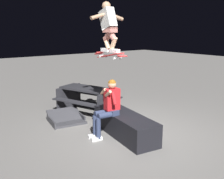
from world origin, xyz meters
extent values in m
plane|color=slate|center=(0.00, 0.00, 0.00)|extent=(40.00, 40.00, 0.00)
cube|color=black|center=(-0.01, 0.20, 0.26)|extent=(2.10, 0.95, 0.53)
cube|color=#2D3856|center=(0.15, 0.45, 0.59)|extent=(0.32, 0.20, 0.12)
cube|color=red|center=(0.15, 0.45, 0.90)|extent=(0.25, 0.37, 0.50)
sphere|color=tan|center=(0.15, 0.45, 1.25)|extent=(0.20, 0.20, 0.20)
sphere|color=brown|center=(0.15, 0.45, 1.27)|extent=(0.19, 0.19, 0.19)
cylinder|color=red|center=(-0.03, 0.54, 0.97)|extent=(0.20, 0.11, 0.29)
cylinder|color=tan|center=(0.06, 0.62, 1.07)|extent=(0.24, 0.11, 0.19)
cylinder|color=red|center=(0.36, 0.47, 0.97)|extent=(0.20, 0.11, 0.29)
cylinder|color=tan|center=(0.30, 0.58, 1.07)|extent=(0.24, 0.11, 0.19)
cylinder|color=#2D3856|center=(0.10, 0.66, 0.57)|extent=(0.20, 0.42, 0.14)
cylinder|color=#2D3856|center=(0.13, 0.85, 0.28)|extent=(0.11, 0.11, 0.49)
cube|color=white|center=(0.14, 0.90, 0.04)|extent=(0.14, 0.27, 0.08)
cylinder|color=#2D3856|center=(0.28, 0.63, 0.57)|extent=(0.20, 0.42, 0.14)
cylinder|color=#2D3856|center=(0.31, 0.83, 0.28)|extent=(0.11, 0.11, 0.49)
cube|color=white|center=(0.31, 0.88, 0.04)|extent=(0.14, 0.27, 0.08)
cube|color=#B72D2D|center=(0.30, 0.39, 1.90)|extent=(0.79, 0.21, 0.16)
cube|color=#B72D2D|center=(0.75, 0.38, 1.92)|extent=(0.12, 0.20, 0.07)
cube|color=#B72D2D|center=(-0.15, 0.39, 1.92)|extent=(0.12, 0.20, 0.04)
cube|color=#99999E|center=(0.58, 0.38, 1.88)|extent=(0.07, 0.16, 0.04)
cylinder|color=white|center=(0.59, 0.47, 1.85)|extent=(0.05, 0.03, 0.05)
cylinder|color=white|center=(0.58, 0.29, 1.85)|extent=(0.05, 0.03, 0.05)
cube|color=#99999E|center=(0.02, 0.39, 1.88)|extent=(0.07, 0.16, 0.04)
cylinder|color=white|center=(0.03, 0.48, 1.85)|extent=(0.05, 0.03, 0.05)
cylinder|color=white|center=(0.02, 0.30, 1.85)|extent=(0.05, 0.03, 0.05)
cube|color=white|center=(0.48, 0.38, 2.01)|extent=(0.26, 0.10, 0.08)
cube|color=white|center=(0.12, 0.39, 2.01)|extent=(0.26, 0.10, 0.08)
cylinder|color=tan|center=(0.43, 0.39, 2.17)|extent=(0.24, 0.10, 0.31)
cylinder|color=#915850|center=(0.36, 0.39, 2.37)|extent=(0.33, 0.13, 0.33)
cylinder|color=tan|center=(0.18, 0.39, 2.17)|extent=(0.24, 0.10, 0.31)
cylinder|color=#915850|center=(0.25, 0.39, 2.37)|extent=(0.33, 0.13, 0.33)
cube|color=#915850|center=(0.30, 0.39, 2.47)|extent=(0.30, 0.20, 0.12)
cube|color=white|center=(0.38, 0.39, 2.71)|extent=(0.45, 0.23, 0.52)
sphere|color=tan|center=(0.44, 0.39, 2.99)|extent=(0.20, 0.20, 0.20)
cylinder|color=tan|center=(0.41, 0.61, 2.77)|extent=(0.09, 0.45, 0.19)
cylinder|color=tan|center=(0.40, 0.17, 2.77)|extent=(0.09, 0.45, 0.19)
cube|color=#38383D|center=(1.70, 0.86, 0.03)|extent=(1.06, 1.04, 0.06)
cube|color=#38383D|center=(1.70, 0.86, 0.09)|extent=(1.02, 1.03, 0.36)
cube|color=#38383D|center=(1.70, 1.29, 0.08)|extent=(0.82, 0.18, 0.17)
cube|color=#38383D|center=(1.70, 0.42, 0.08)|extent=(0.82, 0.18, 0.17)
cube|color=#28282D|center=(2.12, -0.12, 0.72)|extent=(1.84, 1.24, 0.06)
cube|color=#28282D|center=(1.93, 0.39, 0.42)|extent=(1.68, 0.81, 0.04)
cube|color=#28282D|center=(2.31, -0.64, 0.42)|extent=(1.68, 0.81, 0.04)
cube|color=#28282D|center=(2.85, 0.14, 0.36)|extent=(0.43, 1.05, 0.72)
cube|color=#28282D|center=(1.40, -0.39, 0.36)|extent=(0.43, 1.05, 0.72)
camera|label=1|loc=(-4.49, 4.00, 2.46)|focal=41.83mm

